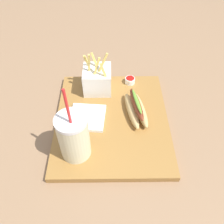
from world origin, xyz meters
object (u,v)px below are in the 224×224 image
at_px(hot_dog_1, 136,108).
at_px(soda_cup, 74,137).
at_px(ketchup_cup_1, 130,80).
at_px(fries_basket, 97,79).

bearing_deg(hot_dog_1, soda_cup, -50.94).
xyz_separation_m(soda_cup, ketchup_cup_1, (-0.30, 0.17, -0.06)).
height_order(soda_cup, hot_dog_1, soda_cup).
distance_m(fries_basket, ketchup_cup_1, 0.13).
bearing_deg(fries_basket, soda_cup, -11.21).
bearing_deg(fries_basket, ketchup_cup_1, 104.91).
distance_m(soda_cup, ketchup_cup_1, 0.35).
bearing_deg(soda_cup, ketchup_cup_1, 150.27).
bearing_deg(fries_basket, hot_dog_1, 46.31).
bearing_deg(soda_cup, fries_basket, 168.79).
relative_size(soda_cup, fries_basket, 1.62).
xyz_separation_m(soda_cup, hot_dog_1, (-0.15, 0.18, -0.05)).
bearing_deg(soda_cup, hot_dog_1, 129.06).
relative_size(fries_basket, ketchup_cup_1, 4.20).
relative_size(fries_basket, hot_dog_1, 0.92).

